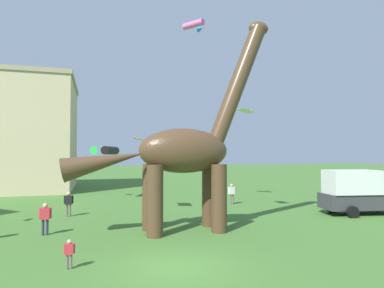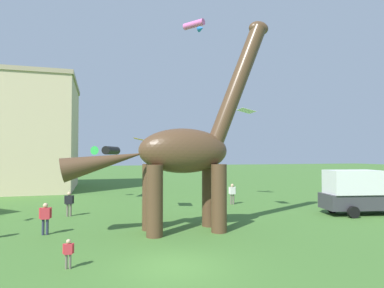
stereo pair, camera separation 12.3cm
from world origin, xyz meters
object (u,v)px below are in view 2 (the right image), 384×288
object	(u,v)px
kite_mid_right	(143,140)
dinosaur_sculpture	(183,151)
person_photographer	(45,216)
kite_far_left	(195,25)
person_vendor_side	(232,192)
kite_far_right	(246,111)
person_far_spectator	(68,251)
person_strolling_adult	(69,201)
parked_box_truck	(360,191)
kite_near_low	(108,150)

from	to	relation	value
kite_mid_right	dinosaur_sculpture	bearing A→B (deg)	-76.94
person_photographer	kite_mid_right	bearing A→B (deg)	-151.87
kite_mid_right	kite_far_left	size ratio (longest dim) A/B	1.12
person_photographer	person_vendor_side	size ratio (longest dim) A/B	0.96
kite_mid_right	kite_far_left	bearing A→B (deg)	14.35
kite_mid_right	kite_far_right	world-z (taller)	kite_far_right
person_far_spectator	person_photographer	world-z (taller)	person_photographer
person_strolling_adult	parked_box_truck	bearing A→B (deg)	-164.02
person_photographer	parked_box_truck	bearing A→B (deg)	168.45
dinosaur_sculpture	kite_near_low	distance (m)	15.19
dinosaur_sculpture	person_strolling_adult	distance (m)	9.84
kite_mid_right	kite_far_right	size ratio (longest dim) A/B	1.48
parked_box_truck	kite_near_low	xyz separation A→B (m)	(-17.36, 13.30, 3.08)
kite_far_left	kite_near_low	bearing A→B (deg)	131.98
person_photographer	kite_near_low	distance (m)	14.49
parked_box_truck	kite_far_right	xyz separation A→B (m)	(-7.98, 2.18, 5.87)
kite_near_low	kite_far_right	bearing A→B (deg)	-49.84
person_photographer	person_strolling_adult	size ratio (longest dim) A/B	1.00
person_strolling_adult	kite_near_low	xyz separation A→B (m)	(2.86, 8.27, 3.69)
person_far_spectator	kite_mid_right	xyz separation A→B (m)	(4.26, 10.93, 4.72)
kite_far_left	kite_mid_right	bearing A→B (deg)	-165.65
parked_box_truck	person_photographer	world-z (taller)	parked_box_truck
dinosaur_sculpture	person_strolling_adult	xyz separation A→B (m)	(-6.54, 6.47, -3.50)
person_far_spectator	kite_far_left	distance (m)	20.60
dinosaur_sculpture	parked_box_truck	bearing A→B (deg)	33.58
person_far_spectator	person_strolling_adult	bearing A→B (deg)	-36.74
kite_mid_right	kite_near_low	distance (m)	8.84
person_photographer	person_strolling_adult	xyz separation A→B (m)	(0.80, 5.26, 0.00)
person_far_spectator	kite_near_low	distance (m)	19.97
kite_far_right	kite_far_left	bearing A→B (deg)	126.23
person_far_spectator	kite_near_low	size ratio (longest dim) A/B	0.38
parked_box_truck	kite_mid_right	size ratio (longest dim) A/B	2.68
dinosaur_sculpture	person_far_spectator	size ratio (longest dim) A/B	11.28
kite_far_left	kite_far_right	xyz separation A→B (m)	(2.73, -3.72, -7.43)
person_photographer	kite_near_low	bearing A→B (deg)	-117.32
kite_far_left	person_vendor_side	bearing A→B (deg)	15.71
person_strolling_adult	kite_mid_right	xyz separation A→B (m)	(5.10, -0.26, 4.35)
parked_box_truck	person_photographer	distance (m)	21.03
kite_far_left	kite_near_low	xyz separation A→B (m)	(-6.65, 7.39, -10.22)
kite_far_left	kite_near_low	size ratio (longest dim) A/B	0.67
person_far_spectator	kite_far_right	distance (m)	15.69
dinosaur_sculpture	person_vendor_side	distance (m)	11.22
kite_mid_right	person_strolling_adult	bearing A→B (deg)	177.13
kite_near_low	kite_far_right	distance (m)	14.81
person_strolling_adult	kite_mid_right	size ratio (longest dim) A/B	0.78
kite_far_right	kite_near_low	bearing A→B (deg)	130.16
person_far_spectator	kite_far_left	world-z (taller)	kite_far_left
person_photographer	kite_far_right	size ratio (longest dim) A/B	1.15
person_strolling_adult	kite_near_low	distance (m)	9.49
kite_near_low	kite_far_right	size ratio (longest dim) A/B	1.95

